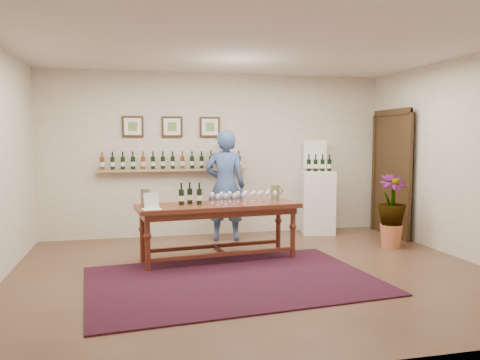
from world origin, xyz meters
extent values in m
plane|color=#4D3422|center=(0.00, 0.00, 0.00)|extent=(6.00, 6.00, 0.00)
plane|color=beige|center=(0.00, 2.50, 1.40)|extent=(6.00, 0.00, 6.00)
plane|color=beige|center=(0.00, -2.50, 1.40)|extent=(6.00, 0.00, 6.00)
plane|color=beige|center=(3.00, 0.00, 1.40)|extent=(0.00, 5.00, 5.00)
plane|color=silver|center=(0.00, 0.00, 2.80)|extent=(6.00, 6.00, 0.00)
cube|color=tan|center=(-0.80, 2.41, 1.15)|extent=(2.50, 0.16, 0.04)
cube|color=black|center=(2.94, 1.70, 1.05)|extent=(0.10, 1.00, 2.10)
cube|color=#322110|center=(2.89, 1.70, 1.05)|extent=(0.04, 1.12, 2.22)
cube|color=#322110|center=(-1.45, 2.48, 1.88)|extent=(0.35, 0.03, 0.35)
cube|color=white|center=(-1.45, 2.46, 1.88)|extent=(0.28, 0.01, 0.28)
cube|color=olive|center=(-1.45, 2.45, 1.88)|extent=(0.15, 0.00, 0.15)
cube|color=#322110|center=(-0.80, 2.48, 1.88)|extent=(0.35, 0.03, 0.35)
cube|color=white|center=(-0.80, 2.46, 1.88)|extent=(0.28, 0.01, 0.28)
cube|color=olive|center=(-0.80, 2.45, 1.88)|extent=(0.15, 0.00, 0.15)
cube|color=#322110|center=(-0.15, 2.48, 1.88)|extent=(0.35, 0.03, 0.35)
cube|color=white|center=(-0.15, 2.46, 1.88)|extent=(0.28, 0.01, 0.28)
cube|color=olive|center=(-0.15, 2.45, 1.88)|extent=(0.15, 0.00, 0.15)
cube|color=#4C0E0D|center=(-0.34, -0.29, 0.01)|extent=(3.53, 2.52, 0.02)
cube|color=#4E1913|center=(-0.32, 0.70, 0.76)|extent=(2.28, 0.94, 0.06)
cube|color=#4E1913|center=(-0.32, 0.70, 0.69)|extent=(2.15, 0.80, 0.10)
cylinder|color=#4E1913|center=(-1.30, 0.35, 0.36)|extent=(0.08, 0.08, 0.73)
cylinder|color=#4E1913|center=(0.70, 0.56, 0.36)|extent=(0.08, 0.08, 0.73)
cylinder|color=#4E1913|center=(-1.35, 0.85, 0.36)|extent=(0.08, 0.08, 0.73)
cylinder|color=#4E1913|center=(0.65, 1.06, 0.36)|extent=(0.08, 0.08, 0.73)
cube|color=#4E1913|center=(-0.30, 0.45, 0.14)|extent=(2.01, 0.26, 0.05)
cube|color=#4E1913|center=(-0.35, 0.95, 0.14)|extent=(2.01, 0.26, 0.05)
cube|color=#4E1913|center=(-0.32, 0.70, 0.14)|extent=(0.10, 0.51, 0.05)
cube|color=white|center=(-1.24, 0.42, 0.89)|extent=(0.26, 0.22, 0.21)
cube|color=white|center=(1.73, 2.17, 0.55)|extent=(0.67, 0.67, 1.11)
cube|color=white|center=(1.75, 2.37, 1.39)|extent=(0.41, 0.11, 0.57)
cone|color=#BD693F|center=(2.40, 0.84, 0.18)|extent=(0.34, 0.34, 0.36)
imported|color=#183A1A|center=(2.40, 0.84, 0.67)|extent=(0.54, 0.54, 0.62)
imported|color=#395388|center=(0.01, 1.94, 0.91)|extent=(0.75, 0.58, 1.82)
camera|label=1|loc=(-1.47, -5.56, 1.67)|focal=35.00mm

